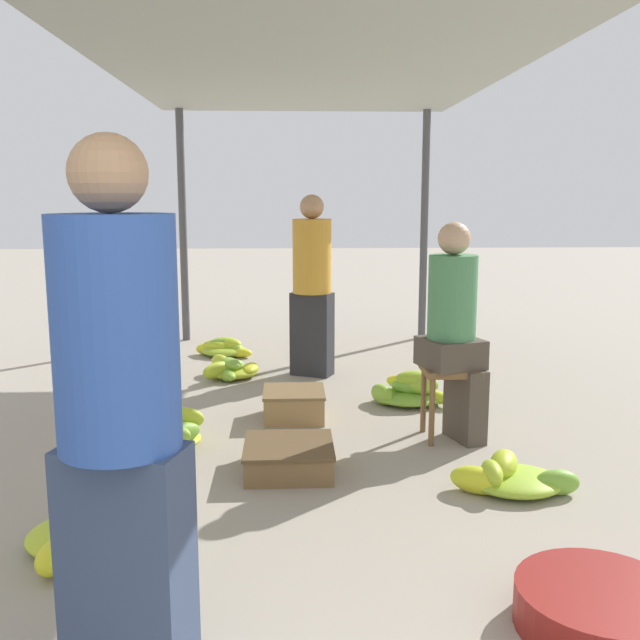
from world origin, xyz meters
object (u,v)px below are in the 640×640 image
object	(u,v)px
stool	(450,381)
vendor_seated	(455,327)
banana_pile_left_2	(169,431)
shopper_walking_mid	(312,283)
banana_pile_right_0	(510,478)
crate_near	(294,404)
banana_pile_right_1	(410,391)
basin_black	(600,609)
banana_pile_left_1	(230,369)
banana_pile_left_3	(224,348)
vendor_foreground	(120,417)
crate_mid	(289,458)
banana_pile_left_0	(92,530)

from	to	relation	value
stool	vendor_seated	size ratio (longest dim) A/B	0.34
banana_pile_left_2	shopper_walking_mid	distance (m)	2.11
banana_pile_right_0	crate_near	xyz separation A→B (m)	(-1.12, 1.28, 0.03)
banana_pile_right_1	crate_near	xyz separation A→B (m)	(-0.86, -0.32, 0.00)
basin_black	shopper_walking_mid	distance (m)	3.90
banana_pile_left_1	crate_near	distance (m)	1.27
shopper_walking_mid	banana_pile_left_1	bearing A→B (deg)	-173.44
banana_pile_left_1	banana_pile_left_3	size ratio (longest dim) A/B	0.88
stool	banana_pile_right_1	bearing A→B (deg)	98.45
vendor_foreground	stool	bearing A→B (deg)	56.45
banana_pile_left_3	crate_mid	world-z (taller)	banana_pile_left_3
banana_pile_left_1	crate_near	xyz separation A→B (m)	(0.54, -1.15, 0.03)
banana_pile_left_3	crate_near	size ratio (longest dim) A/B	1.36
banana_pile_left_1	banana_pile_right_1	distance (m)	1.63
basin_black	crate_near	size ratio (longest dim) A/B	1.42
vendor_foreground	banana_pile_right_1	xyz separation A→B (m)	(1.39, 3.04, -0.78)
banana_pile_right_0	banana_pile_right_1	bearing A→B (deg)	99.10
vendor_seated	basin_black	distance (m)	2.13
basin_black	shopper_walking_mid	bearing A→B (deg)	103.55
vendor_foreground	banana_pile_right_1	distance (m)	3.43
vendor_seated	crate_mid	distance (m)	1.32
basin_black	banana_pile_left_0	distance (m)	2.08
vendor_foreground	vendor_seated	xyz separation A→B (m)	(1.53, 2.26, -0.16)
banana_pile_left_1	stool	bearing A→B (deg)	-46.67
banana_pile_left_0	banana_pile_right_1	size ratio (longest dim) A/B	1.10
banana_pile_right_1	stool	bearing A→B (deg)	-81.55
vendor_seated	crate_mid	world-z (taller)	vendor_seated
shopper_walking_mid	banana_pile_left_2	bearing A→B (deg)	-118.16
banana_pile_left_0	banana_pile_right_1	distance (m)	2.75
banana_pile_left_1	banana_pile_right_0	world-z (taller)	banana_pile_right_0
stool	banana_pile_right_1	distance (m)	0.82
banana_pile_right_1	crate_near	bearing A→B (deg)	-159.81
vendor_seated	shopper_walking_mid	bearing A→B (deg)	116.14
shopper_walking_mid	basin_black	bearing A→B (deg)	-76.45
banana_pile_left_0	banana_pile_left_2	size ratio (longest dim) A/B	1.17
banana_pile_right_1	crate_near	distance (m)	0.92
stool	crate_near	bearing A→B (deg)	155.14
basin_black	banana_pile_left_2	size ratio (longest dim) A/B	1.00
basin_black	banana_pile_left_1	distance (m)	3.98
banana_pile_left_2	crate_mid	bearing A→B (deg)	-30.90
crate_near	crate_mid	world-z (taller)	crate_near
stool	basin_black	bearing A→B (deg)	-87.53
banana_pile_right_1	basin_black	bearing A→B (deg)	-85.88
banana_pile_right_1	crate_mid	world-z (taller)	banana_pile_right_1
banana_pile_left_1	crate_near	size ratio (longest dim) A/B	1.19
vendor_seated	banana_pile_left_1	bearing A→B (deg)	133.60
stool	banana_pile_left_0	xyz separation A→B (m)	(-1.88, -1.35, -0.29)
vendor_foreground	crate_near	world-z (taller)	vendor_foreground
vendor_foreground	stool	size ratio (longest dim) A/B	3.62
banana_pile_left_0	shopper_walking_mid	bearing A→B (deg)	70.60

